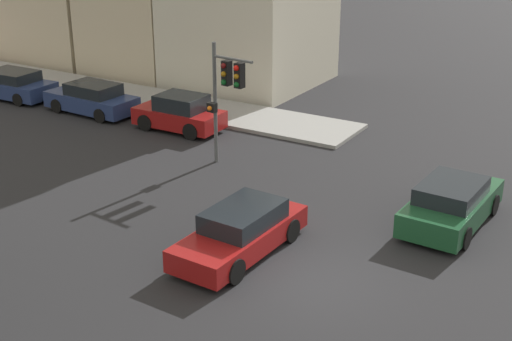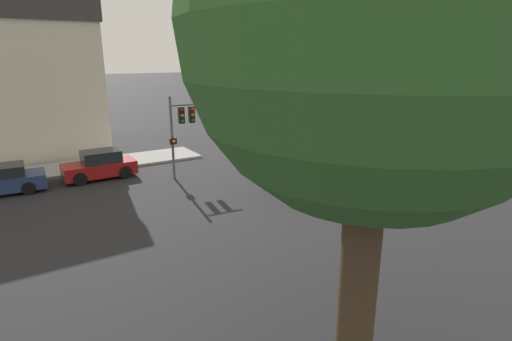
% 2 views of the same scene
% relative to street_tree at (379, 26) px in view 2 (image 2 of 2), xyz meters
% --- Properties ---
extents(ground_plane, '(300.00, 300.00, 0.00)m').
position_rel_street_tree_xyz_m(ground_plane, '(9.66, -9.16, -7.15)').
color(ground_plane, black).
extents(street_tree, '(6.92, 6.92, 10.65)m').
position_rel_street_tree_xyz_m(street_tree, '(0.00, 0.00, 0.00)').
color(street_tree, '#423323').
rests_on(street_tree, ground_plane).
extents(traffic_signal, '(0.51, 1.94, 4.60)m').
position_rel_street_tree_xyz_m(traffic_signal, '(15.59, -2.58, -4.02)').
color(traffic_signal, '#515456').
rests_on(traffic_signal, ground_plane).
extents(crossing_car_0, '(4.71, 2.04, 1.39)m').
position_rel_street_tree_xyz_m(crossing_car_0, '(10.02, -6.71, -6.48)').
color(crossing_car_0, maroon).
rests_on(crossing_car_0, ground_plane).
extents(crossing_car_1, '(4.55, 2.18, 1.44)m').
position_rel_street_tree_xyz_m(crossing_car_1, '(14.96, -11.28, -6.46)').
color(crossing_car_1, '#194728').
rests_on(crossing_car_1, ground_plane).
extents(parked_car_0, '(1.91, 3.87, 1.58)m').
position_rel_street_tree_xyz_m(parked_car_0, '(18.05, 1.44, -6.41)').
color(parked_car_0, maroon).
rests_on(parked_car_0, ground_plane).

